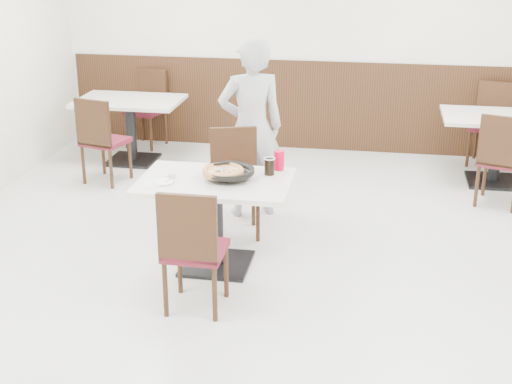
% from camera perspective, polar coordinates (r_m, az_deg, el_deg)
% --- Properties ---
extents(floor, '(7.00, 7.00, 0.00)m').
position_cam_1_polar(floor, '(5.81, 0.06, -6.39)').
color(floor, '#B0B1AB').
rests_on(floor, ground).
extents(wall_back, '(6.00, 0.04, 2.80)m').
position_cam_1_polar(wall_back, '(8.74, 4.09, 12.39)').
color(wall_back, beige).
rests_on(wall_back, floor).
extents(wall_front, '(6.00, 0.04, 2.80)m').
position_cam_1_polar(wall_front, '(2.21, -16.16, -14.33)').
color(wall_front, beige).
rests_on(wall_front, floor).
extents(wainscot_back, '(5.90, 0.03, 1.10)m').
position_cam_1_polar(wainscot_back, '(8.88, 3.94, 6.94)').
color(wainscot_back, black).
rests_on(wainscot_back, floor).
extents(main_table, '(1.21, 0.81, 0.75)m').
position_cam_1_polar(main_table, '(5.77, -3.23, -2.52)').
color(main_table, beige).
rests_on(main_table, floor).
extents(chair_near, '(0.42, 0.42, 0.95)m').
position_cam_1_polar(chair_near, '(5.12, -4.87, -4.44)').
color(chair_near, black).
rests_on(chair_near, floor).
extents(chair_far, '(0.52, 0.52, 0.95)m').
position_cam_1_polar(chair_far, '(6.32, -1.65, 0.59)').
color(chair_far, black).
rests_on(chair_far, floor).
extents(trivet, '(0.11, 0.11, 0.04)m').
position_cam_1_polar(trivet, '(5.60, -2.55, 1.07)').
color(trivet, black).
rests_on(trivet, main_table).
extents(pizza_pan, '(0.33, 0.33, 0.01)m').
position_cam_1_polar(pizza_pan, '(5.63, -2.19, 1.44)').
color(pizza_pan, black).
rests_on(pizza_pan, trivet).
extents(pizza, '(0.33, 0.33, 0.02)m').
position_cam_1_polar(pizza, '(5.61, -2.65, 1.55)').
color(pizza, tan).
rests_on(pizza, pizza_pan).
extents(pizza_server, '(0.08, 0.09, 0.00)m').
position_cam_1_polar(pizza_server, '(5.60, -2.83, 1.87)').
color(pizza_server, silver).
rests_on(pizza_server, pizza).
extents(napkin, '(0.20, 0.20, 0.00)m').
position_cam_1_polar(napkin, '(5.62, -8.01, 0.80)').
color(napkin, silver).
rests_on(napkin, main_table).
extents(side_plate, '(0.16, 0.16, 0.01)m').
position_cam_1_polar(side_plate, '(5.60, -7.43, 0.81)').
color(side_plate, white).
rests_on(side_plate, napkin).
extents(fork, '(0.04, 0.14, 0.00)m').
position_cam_1_polar(fork, '(5.63, -6.86, 1.05)').
color(fork, silver).
rests_on(fork, side_plate).
extents(cola_glass, '(0.08, 0.08, 0.13)m').
position_cam_1_polar(cola_glass, '(5.72, 1.07, 2.03)').
color(cola_glass, black).
rests_on(cola_glass, main_table).
extents(red_cup, '(0.09, 0.09, 0.16)m').
position_cam_1_polar(red_cup, '(5.84, 1.85, 2.55)').
color(red_cup, red).
rests_on(red_cup, main_table).
extents(diner_person, '(0.73, 0.62, 1.71)m').
position_cam_1_polar(diner_person, '(6.68, -0.39, 5.12)').
color(diner_person, '#B4B4B8').
rests_on(diner_person, floor).
extents(bg_table_left, '(1.23, 0.85, 0.75)m').
position_cam_1_polar(bg_table_left, '(8.51, -9.97, 4.86)').
color(bg_table_left, beige).
rests_on(bg_table_left, floor).
extents(bg_chair_left_near, '(0.51, 0.51, 0.95)m').
position_cam_1_polar(bg_chair_left_near, '(7.85, -11.97, 4.14)').
color(bg_chair_left_near, black).
rests_on(bg_chair_left_near, floor).
extents(bg_chair_left_far, '(0.51, 0.51, 0.95)m').
position_cam_1_polar(bg_chair_left_far, '(9.08, -8.86, 6.56)').
color(bg_chair_left_far, black).
rests_on(bg_chair_left_far, floor).
extents(bg_table_right, '(1.23, 0.85, 0.75)m').
position_cam_1_polar(bg_table_right, '(8.09, 18.68, 3.24)').
color(bg_table_right, beige).
rests_on(bg_table_right, floor).
extents(bg_chair_right_near, '(0.53, 0.53, 0.95)m').
position_cam_1_polar(bg_chair_right_near, '(7.43, 19.11, 2.51)').
color(bg_chair_right_near, black).
rests_on(bg_chair_right_near, floor).
extents(bg_chair_right_far, '(0.53, 0.53, 0.95)m').
position_cam_1_polar(bg_chair_right_far, '(8.66, 18.23, 5.08)').
color(bg_chair_right_far, black).
rests_on(bg_chair_right_far, floor).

